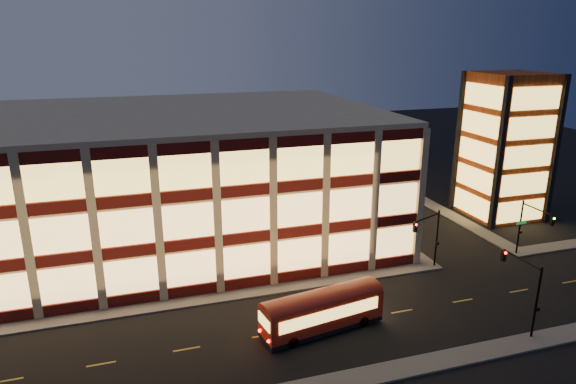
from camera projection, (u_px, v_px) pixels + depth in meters
name	position (u px, v px, depth m)	size (l,w,h in m)	color
ground	(202.00, 306.00, 44.13)	(200.00, 200.00, 0.00)	black
sidewalk_office_south	(165.00, 305.00, 44.15)	(54.00, 2.00, 0.15)	#514F4C
sidewalk_office_east	(360.00, 215.00, 66.21)	(2.00, 30.00, 0.15)	#514F4C
sidewalk_tower_south	(563.00, 246.00, 56.53)	(14.00, 2.00, 0.15)	#514F4C
sidewalk_tower_west	(435.00, 206.00, 69.38)	(2.00, 30.00, 0.15)	#514F4C
office_building	(149.00, 177.00, 56.55)	(50.45, 30.45, 14.50)	tan
stair_tower	(505.00, 146.00, 63.86)	(8.60, 8.60, 18.00)	#8C3814
traffic_signal_far	(429.00, 232.00, 49.52)	(3.79, 1.87, 6.00)	black
traffic_signal_right	(531.00, 222.00, 51.99)	(1.20, 4.37, 6.00)	black
traffic_signal_near	(524.00, 281.00, 39.62)	(0.32, 4.45, 6.00)	black
trolley_bus	(322.00, 309.00, 40.06)	(10.20, 4.07, 3.36)	#961808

